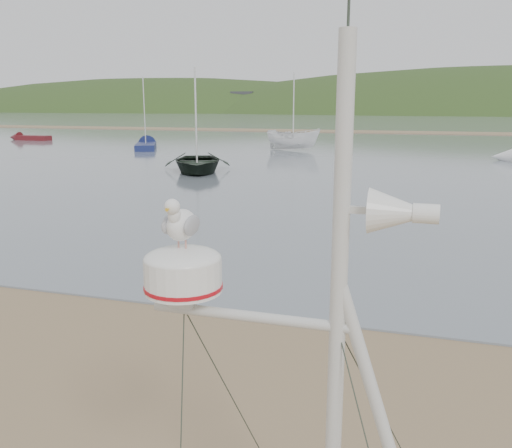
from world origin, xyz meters
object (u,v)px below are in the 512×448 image
(boat_dark, at_px, (196,124))
(sailboat_blue_near, at_px, (147,145))
(boat_white, at_px, (293,122))
(dinghy_red_far, at_px, (25,138))

(boat_dark, distance_m, sailboat_blue_near, 18.48)
(boat_white, bearing_deg, boat_dark, 179.62)
(boat_dark, bearing_deg, boat_white, 60.92)
(boat_dark, bearing_deg, sailboat_blue_near, 104.82)
(dinghy_red_far, bearing_deg, boat_dark, -35.07)
(boat_dark, bearing_deg, dinghy_red_far, 122.79)
(boat_dark, relative_size, dinghy_red_far, 1.08)
(boat_dark, relative_size, sailboat_blue_near, 0.83)
(boat_white, xyz_separation_m, dinghy_red_far, (-30.16, 3.97, -2.10))
(boat_white, bearing_deg, dinghy_red_far, 89.06)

